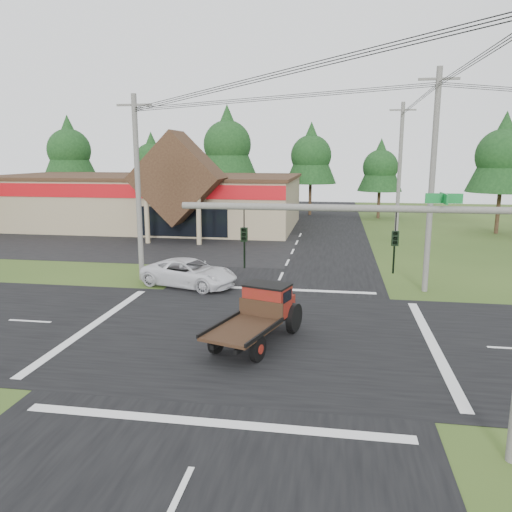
# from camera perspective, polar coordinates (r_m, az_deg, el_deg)

# --- Properties ---
(ground) EXTENTS (120.00, 120.00, 0.00)m
(ground) POSITION_cam_1_polar(r_m,az_deg,el_deg) (20.62, -0.23, -8.94)
(ground) COLOR #2F4819
(ground) RESTS_ON ground
(road_ns) EXTENTS (12.00, 120.00, 0.02)m
(road_ns) POSITION_cam_1_polar(r_m,az_deg,el_deg) (20.62, -0.23, -8.92)
(road_ns) COLOR black
(road_ns) RESTS_ON ground
(road_ew) EXTENTS (120.00, 12.00, 0.02)m
(road_ew) POSITION_cam_1_polar(r_m,az_deg,el_deg) (20.62, -0.23, -8.91)
(road_ew) COLOR black
(road_ew) RESTS_ON ground
(parking_apron) EXTENTS (28.00, 14.00, 0.02)m
(parking_apron) POSITION_cam_1_polar(r_m,az_deg,el_deg) (42.37, -14.90, 1.32)
(parking_apron) COLOR black
(parking_apron) RESTS_ON ground
(cvs_building) EXTENTS (30.40, 18.20, 9.19)m
(cvs_building) POSITION_cam_1_polar(r_m,az_deg,el_deg) (52.35, -12.09, 6.37)
(cvs_building) COLOR gray
(cvs_building) RESTS_ON ground
(traffic_signal_mast) EXTENTS (8.12, 0.24, 7.00)m
(traffic_signal_mast) POSITION_cam_1_polar(r_m,az_deg,el_deg) (12.19, 21.54, -2.46)
(traffic_signal_mast) COLOR #595651
(traffic_signal_mast) RESTS_ON ground
(utility_pole_nw) EXTENTS (2.00, 0.30, 10.50)m
(utility_pole_nw) POSITION_cam_1_polar(r_m,az_deg,el_deg) (29.33, -13.34, 7.63)
(utility_pole_nw) COLOR #595651
(utility_pole_nw) RESTS_ON ground
(utility_pole_ne) EXTENTS (2.00, 0.30, 11.50)m
(utility_pole_ne) POSITION_cam_1_polar(r_m,az_deg,el_deg) (27.54, 19.47, 8.11)
(utility_pole_ne) COLOR #595651
(utility_pole_ne) RESTS_ON ground
(utility_pole_n) EXTENTS (2.00, 0.30, 11.20)m
(utility_pole_n) POSITION_cam_1_polar(r_m,az_deg,el_deg) (41.38, 16.06, 9.01)
(utility_pole_n) COLOR #595651
(utility_pole_n) RESTS_ON ground
(tree_row_a) EXTENTS (6.72, 6.72, 12.12)m
(tree_row_a) POSITION_cam_1_polar(r_m,az_deg,el_deg) (67.74, -20.59, 11.47)
(tree_row_a) COLOR #332316
(tree_row_a) RESTS_ON ground
(tree_row_b) EXTENTS (5.60, 5.60, 10.10)m
(tree_row_b) POSITION_cam_1_polar(r_m,az_deg,el_deg) (65.31, -11.84, 10.79)
(tree_row_b) COLOR #332316
(tree_row_b) RESTS_ON ground
(tree_row_c) EXTENTS (7.28, 7.28, 13.13)m
(tree_row_c) POSITION_cam_1_polar(r_m,az_deg,el_deg) (61.51, -3.30, 12.86)
(tree_row_c) COLOR #332316
(tree_row_c) RESTS_ON ground
(tree_row_d) EXTENTS (6.16, 6.16, 11.11)m
(tree_row_d) POSITION_cam_1_polar(r_m,az_deg,el_deg) (61.15, 6.31, 11.56)
(tree_row_d) COLOR #332316
(tree_row_d) RESTS_ON ground
(tree_row_e) EXTENTS (5.04, 5.04, 9.09)m
(tree_row_e) POSITION_cam_1_polar(r_m,az_deg,el_deg) (59.28, 14.04, 10.00)
(tree_row_e) COLOR #332316
(tree_row_e) RESTS_ON ground
(tree_side_ne) EXTENTS (6.16, 6.16, 11.11)m
(tree_side_ne) POSITION_cam_1_polar(r_m,az_deg,el_deg) (51.27, 26.45, 10.50)
(tree_side_ne) COLOR #332316
(tree_side_ne) RESTS_ON ground
(antique_flatbed_truck) EXTENTS (3.47, 5.56, 2.18)m
(antique_flatbed_truck) POSITION_cam_1_polar(r_m,az_deg,el_deg) (19.33, -0.04, -6.94)
(antique_flatbed_truck) COLOR #631B0E
(antique_flatbed_truck) RESTS_ON ground
(white_pickup) EXTENTS (5.92, 3.96, 1.51)m
(white_pickup) POSITION_cam_1_polar(r_m,az_deg,el_deg) (28.01, -7.60, -1.92)
(white_pickup) COLOR silver
(white_pickup) RESTS_ON ground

